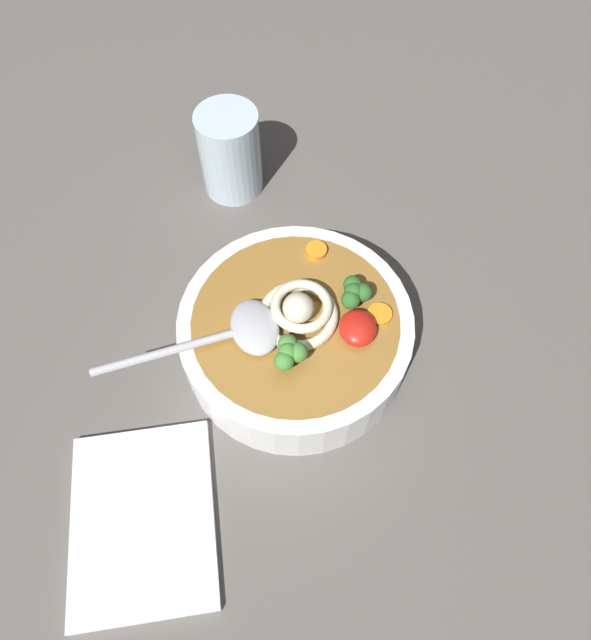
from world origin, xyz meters
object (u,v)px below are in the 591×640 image
Objects in this scene: soup_bowl at (296,335)px; folded_napkin at (143,520)px; soup_spoon at (240,331)px; noodle_pile at (299,311)px; drinking_glass at (230,153)px.

folded_napkin is (-16.58, 13.93, -2.75)cm from soup_bowl.
soup_bowl is 1.28× the size of soup_spoon.
noodle_pile reaches higher than soup_bowl.
soup_spoon reaches higher than folded_napkin.
drinking_glass reaches higher than noodle_pile.
soup_spoon reaches higher than soup_bowl.
noodle_pile is at bearing -177.53° from soup_spoon.
soup_bowl is 2.71× the size of noodle_pile.
folded_napkin is at bearing 169.79° from drinking_glass.
folded_napkin is at bearing 139.97° from soup_bowl.
soup_spoon is at bearing -175.91° from drinking_glass.
noodle_pile is at bearing -162.23° from drinking_glass.
soup_spoon is at bearing 106.11° from soup_bowl.
soup_bowl is at bearing 180.00° from soup_spoon.
noodle_pile is 23.62cm from drinking_glass.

